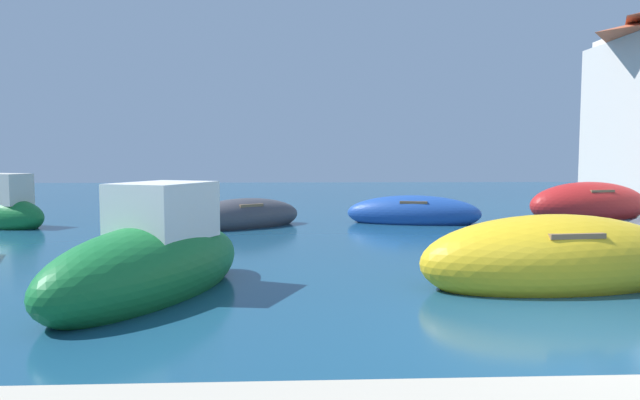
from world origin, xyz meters
The scene contains 8 objects.
ground centered at (0.00, 0.00, 0.00)m, with size 80.00×80.00×0.00m, color navy.
moored_boat_0 centered at (0.68, 2.91, 0.43)m, with size 4.65×2.15×1.54m.
moored_boat_2 centered at (0.24, 11.68, 0.32)m, with size 4.40×2.16×1.15m.
moored_boat_3 centered at (6.68, 13.04, 0.45)m, with size 4.65×2.49×1.61m.
moored_boat_4 centered at (-12.38, 11.28, 0.47)m, with size 3.51×2.50×1.89m.
moored_boat_6 centered at (-5.07, 10.92, 0.31)m, with size 3.89×3.28×1.13m.
moored_boat_7 centered at (-8.04, 14.55, 0.32)m, with size 3.54×2.29×1.16m.
moored_boat_8 centered at (-5.72, 2.64, 0.51)m, with size 3.16×4.66×2.04m.
Camera 1 is at (-3.53, -5.98, 2.13)m, focal length 31.57 mm.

